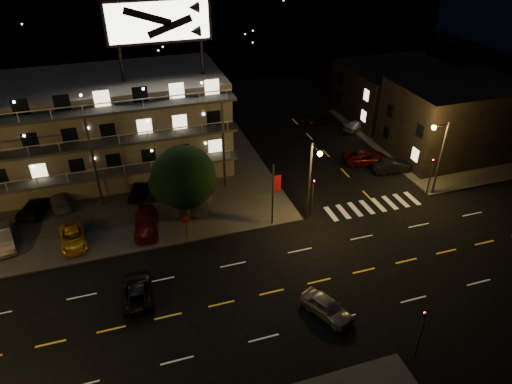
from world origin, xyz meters
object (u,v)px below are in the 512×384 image
object	(u,v)px
lot_car_2	(73,238)
road_car_east	(327,307)
road_car_west	(137,291)
tree	(183,179)
side_car_0	(393,166)
lot_car_4	(201,201)
lot_car_7	(59,200)

from	to	relation	value
lot_car_2	road_car_east	world-z (taller)	road_car_east
lot_car_2	road_car_west	size ratio (longest dim) A/B	0.95
tree	side_car_0	xyz separation A→B (m)	(23.68, 2.37, -3.92)
tree	lot_car_2	bearing A→B (deg)	-177.61
lot_car_2	lot_car_4	distance (m)	12.04
tree	lot_car_7	xyz separation A→B (m)	(-11.51, 6.27, -3.87)
tree	road_car_west	xyz separation A→B (m)	(-5.36, -8.61, -3.99)
lot_car_4	tree	bearing A→B (deg)	-114.42
side_car_0	road_car_west	xyz separation A→B (m)	(-29.04, -10.98, -0.08)
lot_car_7	road_car_west	bearing A→B (deg)	99.57
lot_car_7	road_car_east	world-z (taller)	lot_car_7
tree	side_car_0	world-z (taller)	tree
tree	side_car_0	size ratio (longest dim) A/B	1.69
lot_car_4	road_car_west	xyz separation A→B (m)	(-7.11, -10.31, -0.19)
road_car_west	lot_car_2	bearing A→B (deg)	-55.97
lot_car_4	road_car_east	xyz separation A→B (m)	(5.80, -16.25, -0.15)
tree	road_car_west	size ratio (longest dim) A/B	1.59
tree	lot_car_2	distance (m)	10.82
lot_car_7	road_car_east	distance (m)	28.23
road_car_east	road_car_west	size ratio (longest dim) A/B	0.87
lot_car_7	road_car_west	world-z (taller)	lot_car_7
side_car_0	road_car_east	xyz separation A→B (m)	(-16.12, -16.92, -0.03)
tree	lot_car_4	distance (m)	4.51
lot_car_7	lot_car_2	bearing A→B (deg)	89.06
lot_car_2	road_car_east	xyz separation A→B (m)	(17.65, -14.13, -0.07)
lot_car_4	lot_car_2	bearing A→B (deg)	-148.28
lot_car_2	side_car_0	size ratio (longest dim) A/B	1.00
lot_car_2	lot_car_7	size ratio (longest dim) A/B	1.02
lot_car_2	road_car_west	world-z (taller)	lot_car_2
tree	lot_car_7	world-z (taller)	tree
side_car_0	road_car_west	bearing A→B (deg)	118.18
lot_car_4	lot_car_7	size ratio (longest dim) A/B	0.94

